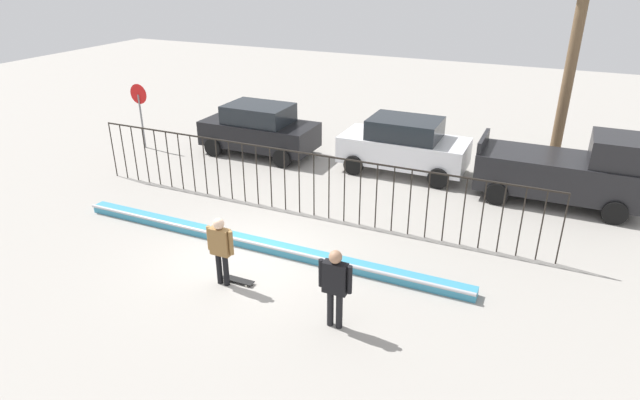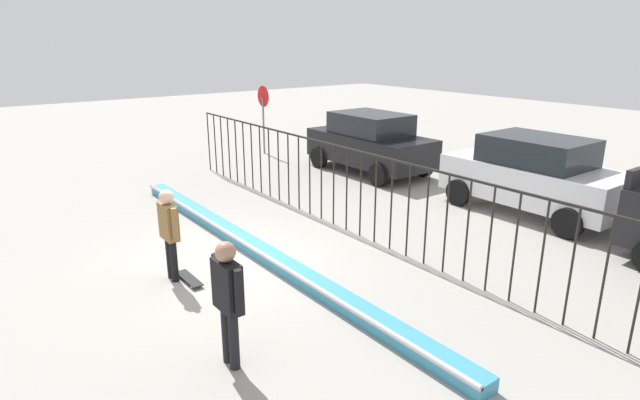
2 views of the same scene
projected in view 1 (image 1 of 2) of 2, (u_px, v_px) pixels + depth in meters
ground_plane at (247, 259)px, 13.34m from camera, size 60.00×60.00×0.00m
bowl_coping_ledge at (259, 244)px, 13.77m from camera, size 11.00×0.41×0.27m
perimeter_fence at (299, 176)px, 15.29m from camera, size 14.04×0.04×1.89m
skateboarder at (220, 245)px, 11.91m from camera, size 0.68×0.25×1.67m
skateboard at (238, 280)px, 12.36m from camera, size 0.80×0.20×0.07m
camera_operator at (335, 282)px, 10.48m from camera, size 0.71×0.27×1.75m
parked_car_black at (259, 129)px, 20.09m from camera, size 4.30×2.12×1.90m
parked_car_white at (404, 145)px, 18.38m from camera, size 4.30×2.12×1.90m
pickup_truck at (568, 171)px, 15.98m from camera, size 4.70×2.12×2.24m
stop_sign at (140, 107)px, 20.50m from camera, size 0.76×0.07×2.50m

